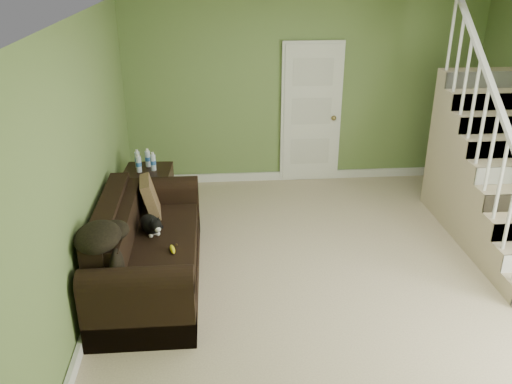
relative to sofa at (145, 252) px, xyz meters
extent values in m
cube|color=tan|center=(2.02, -0.13, -0.33)|extent=(5.00, 5.50, 0.01)
cube|color=white|center=(2.02, -0.13, 2.27)|extent=(5.00, 5.50, 0.01)
cube|color=olive|center=(2.02, 2.62, 0.97)|extent=(5.00, 0.04, 2.60)
cube|color=olive|center=(2.02, -2.88, 0.97)|extent=(5.00, 0.04, 2.60)
cube|color=olive|center=(-0.48, -0.13, 0.97)|extent=(0.04, 5.50, 2.60)
cube|color=white|center=(2.02, 2.59, -0.27)|extent=(5.00, 0.04, 0.12)
cube|color=white|center=(-0.45, -0.13, -0.27)|extent=(0.04, 5.50, 0.12)
cube|color=white|center=(2.12, 2.58, 0.68)|extent=(0.86, 0.05, 2.02)
cube|color=white|center=(2.12, 2.56, 0.67)|extent=(0.78, 0.04, 1.96)
sphere|color=olive|center=(2.44, 2.52, 0.62)|extent=(0.07, 0.07, 0.07)
cylinder|color=white|center=(3.57, -0.33, 0.52)|extent=(0.04, 0.04, 0.90)
cylinder|color=white|center=(3.57, -0.06, 0.72)|extent=(0.04, 0.04, 0.90)
cylinder|color=white|center=(3.57, 0.21, 0.92)|extent=(0.04, 0.04, 0.90)
cube|color=tan|center=(4.02, 0.48, 0.17)|extent=(1.00, 0.27, 1.00)
cylinder|color=white|center=(3.57, 0.48, 1.12)|extent=(0.04, 0.04, 0.90)
cube|color=tan|center=(4.02, 0.75, 0.27)|extent=(1.00, 0.27, 1.20)
cylinder|color=white|center=(3.57, 0.75, 1.32)|extent=(0.04, 0.04, 0.90)
cube|color=tan|center=(4.02, 1.02, 0.37)|extent=(1.00, 0.27, 1.40)
cylinder|color=white|center=(3.57, 1.02, 1.52)|extent=(0.04, 0.04, 0.90)
cube|color=tan|center=(4.02, 1.29, 0.47)|extent=(1.00, 0.27, 1.60)
cylinder|color=white|center=(3.57, 1.29, 1.72)|extent=(0.04, 0.04, 0.90)
cube|color=tan|center=(4.02, 1.56, 0.57)|extent=(1.00, 0.27, 1.80)
cylinder|color=white|center=(3.57, 1.56, 1.92)|extent=(0.04, 0.04, 0.90)
cube|color=white|center=(3.57, 0.48, 1.57)|extent=(0.06, 2.46, 1.84)
cube|color=black|center=(0.05, 0.00, -0.21)|extent=(0.95, 2.20, 0.25)
cube|color=black|center=(0.15, 0.00, 0.03)|extent=(0.72, 1.66, 0.22)
cube|color=black|center=(0.05, -0.98, -0.02)|extent=(0.95, 0.25, 0.62)
cube|color=black|center=(0.05, 0.98, -0.02)|extent=(0.95, 0.25, 0.62)
cylinder|color=black|center=(0.05, -0.98, 0.29)|extent=(0.95, 0.25, 0.25)
cylinder|color=black|center=(0.05, 0.98, 0.29)|extent=(0.95, 0.25, 0.25)
cube|color=black|center=(-0.33, 0.00, 0.22)|extent=(0.20, 1.70, 0.63)
cube|color=black|center=(-0.17, 0.00, 0.30)|extent=(0.14, 1.64, 0.35)
cube|color=black|center=(-0.10, 1.43, 0.00)|extent=(0.59, 0.59, 0.67)
cylinder|color=white|center=(-0.19, 1.36, 0.44)|extent=(0.06, 0.06, 0.20)
cylinder|color=#2F69BA|center=(-0.19, 1.36, 0.44)|extent=(0.07, 0.07, 0.05)
cylinder|color=white|center=(-0.19, 1.36, 0.55)|extent=(0.03, 0.03, 0.03)
cylinder|color=white|center=(-0.02, 1.41, 0.44)|extent=(0.06, 0.06, 0.20)
cylinder|color=#2F69BA|center=(-0.02, 1.41, 0.44)|extent=(0.07, 0.07, 0.05)
cylinder|color=white|center=(-0.02, 1.41, 0.55)|extent=(0.03, 0.03, 0.03)
cylinder|color=white|center=(-0.10, 1.54, 0.44)|extent=(0.06, 0.06, 0.20)
cylinder|color=#2F69BA|center=(-0.10, 1.54, 0.44)|extent=(0.07, 0.07, 0.05)
cylinder|color=white|center=(-0.10, 1.54, 0.55)|extent=(0.03, 0.03, 0.03)
cylinder|color=white|center=(-0.22, 1.52, 0.44)|extent=(0.06, 0.06, 0.20)
cylinder|color=#2F69BA|center=(-0.22, 1.52, 0.44)|extent=(0.07, 0.07, 0.05)
cylinder|color=white|center=(-0.22, 1.52, 0.55)|extent=(0.03, 0.03, 0.03)
ellipsoid|color=black|center=(0.05, 0.18, 0.23)|extent=(0.31, 0.38, 0.18)
ellipsoid|color=white|center=(0.05, 0.10, 0.20)|extent=(0.15, 0.17, 0.09)
sphere|color=black|center=(0.05, 0.00, 0.29)|extent=(0.16, 0.16, 0.12)
ellipsoid|color=white|center=(0.05, -0.05, 0.27)|extent=(0.08, 0.07, 0.06)
cone|color=black|center=(0.02, 0.01, 0.35)|extent=(0.06, 0.06, 0.05)
cone|color=black|center=(0.08, 0.01, 0.35)|extent=(0.06, 0.06, 0.05)
cylinder|color=black|center=(0.14, 0.30, 0.16)|extent=(0.19, 0.22, 0.03)
ellipsoid|color=yellow|center=(0.30, -0.24, 0.16)|extent=(0.08, 0.17, 0.05)
cube|color=#49351D|center=(0.02, 0.63, 0.33)|extent=(0.25, 0.44, 0.43)
ellipsoid|color=black|center=(-0.28, -0.69, 0.57)|extent=(0.50, 0.59, 0.21)
camera|label=1|loc=(0.73, -4.82, 2.78)|focal=38.00mm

